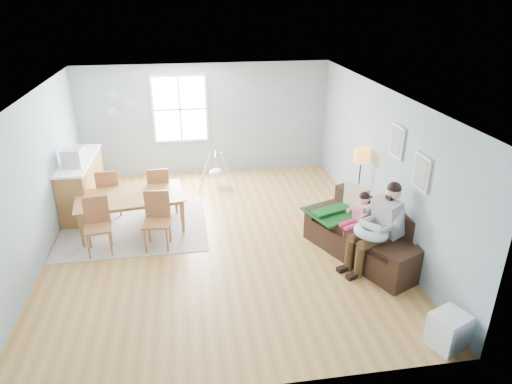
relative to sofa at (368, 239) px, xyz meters
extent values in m
cube|color=#A9743C|center=(-2.51, 0.92, -0.35)|extent=(8.40, 9.40, 0.08)
cube|color=silver|center=(-2.51, 0.92, 2.69)|extent=(8.40, 9.40, 0.60)
cube|color=#7C90A2|center=(-2.51, 5.58, 1.04)|extent=(8.40, 0.08, 3.90)
cube|color=#7C90A2|center=(-2.51, -3.74, 1.04)|extent=(8.40, 0.08, 3.90)
cube|color=#7C90A2|center=(1.65, 0.92, 1.04)|extent=(0.08, 9.40, 3.90)
cube|color=white|center=(-3.11, 4.39, 1.34)|extent=(1.32, 0.06, 1.62)
cube|color=white|center=(-3.11, 4.36, 1.34)|extent=(1.20, 0.02, 1.50)
cube|color=white|center=(-3.11, 4.35, 1.34)|extent=(1.20, 0.03, 0.04)
cube|color=white|center=(-3.11, 4.35, 1.34)|extent=(0.04, 0.03, 1.50)
cube|color=white|center=(0.46, -0.58, 1.44)|extent=(0.04, 0.44, 0.54)
cube|color=#4F5E72|center=(0.44, -0.58, 1.44)|extent=(0.01, 0.36, 0.46)
cube|color=white|center=(0.46, 0.32, 1.64)|extent=(0.04, 0.44, 0.54)
cube|color=#4F5E72|center=(0.44, 0.32, 1.64)|extent=(0.01, 0.36, 0.46)
cylinder|color=#A5B8C6|center=(-4.61, 4.39, 1.74)|extent=(0.24, 0.02, 0.24)
cylinder|color=#A5B8C6|center=(-4.26, 4.39, 1.54)|extent=(0.26, 0.02, 0.26)
cylinder|color=#A5B8C6|center=(-4.66, 4.39, 1.34)|extent=(0.28, 0.02, 0.28)
cube|color=black|center=(-0.06, -0.03, -0.09)|extent=(1.77, 2.38, 0.44)
cube|color=black|center=(0.27, 0.13, 0.35)|extent=(1.10, 2.08, 0.45)
cube|color=black|center=(0.35, -0.93, 0.21)|extent=(0.94, 0.58, 0.17)
cube|color=black|center=(-0.47, 0.87, 0.21)|extent=(0.94, 0.58, 0.17)
cube|color=#135624|center=(-0.38, 0.63, 0.25)|extent=(1.24, 1.16, 0.04)
cube|color=tan|center=(-0.03, 0.62, 0.48)|extent=(0.33, 0.52, 0.51)
cube|color=#949597|center=(0.17, -0.28, 0.56)|extent=(0.53, 0.58, 0.65)
sphere|color=#D9A885|center=(0.23, -0.26, 0.99)|extent=(0.24, 0.24, 0.24)
sphere|color=black|center=(0.23, -0.26, 1.04)|extent=(0.23, 0.23, 0.23)
cylinder|color=#312312|center=(-0.16, -0.53, 0.25)|extent=(0.53, 0.34, 0.17)
cylinder|color=#312312|center=(-0.24, -0.30, 0.25)|extent=(0.53, 0.34, 0.17)
cylinder|color=#312312|center=(-0.38, -0.61, -0.04)|extent=(0.14, 0.14, 0.54)
cylinder|color=#312312|center=(-0.47, -0.39, -0.04)|extent=(0.14, 0.14, 0.54)
cube|color=black|center=(-0.47, -0.64, -0.27)|extent=(0.28, 0.19, 0.08)
cube|color=black|center=(-0.55, -0.42, -0.27)|extent=(0.28, 0.19, 0.08)
torus|color=silver|center=(-0.15, -0.41, 0.37)|extent=(0.77, 0.76, 0.23)
cylinder|color=silver|center=(-0.15, -0.41, 0.46)|extent=(0.31, 0.32, 0.13)
sphere|color=#D9A885|center=(-0.25, -0.26, 0.48)|extent=(0.11, 0.11, 0.11)
cube|color=white|center=(-0.09, 0.18, 0.42)|extent=(0.33, 0.35, 0.39)
sphere|color=#D9A885|center=(-0.06, 0.19, 0.69)|extent=(0.18, 0.18, 0.18)
sphere|color=black|center=(-0.06, 0.19, 0.72)|extent=(0.18, 0.18, 0.18)
cylinder|color=#EB3967|center=(-0.30, 0.02, 0.25)|extent=(0.33, 0.21, 0.10)
cylinder|color=#EB3967|center=(-0.36, 0.15, 0.25)|extent=(0.33, 0.21, 0.10)
cylinder|color=#EB3967|center=(-0.44, -0.04, 0.07)|extent=(0.08, 0.08, 0.32)
cylinder|color=#EB3967|center=(-0.50, 0.10, 0.07)|extent=(0.08, 0.08, 0.32)
cylinder|color=black|center=(0.29, 1.34, -0.30)|extent=(0.26, 0.26, 0.03)
cylinder|color=black|center=(0.29, 1.34, 0.34)|extent=(0.03, 0.03, 1.31)
cylinder|color=orange|center=(0.29, 1.34, 1.05)|extent=(0.30, 0.30, 0.26)
cube|color=white|center=(0.19, -2.28, -0.07)|extent=(0.55, 0.52, 0.48)
cube|color=black|center=(0.01, -2.36, -0.07)|extent=(0.15, 0.32, 0.39)
cube|color=gray|center=(-4.11, 1.58, -0.31)|extent=(2.78, 2.13, 0.01)
imported|color=brown|center=(-4.11, 1.58, 0.04)|extent=(2.14, 1.39, 0.70)
cube|color=#945333|center=(-4.60, 0.80, 0.17)|extent=(0.51, 0.51, 0.04)
cube|color=#945333|center=(-4.63, 1.00, 0.44)|extent=(0.43, 0.10, 0.49)
cylinder|color=#945333|center=(-4.76, 0.59, -0.07)|extent=(0.04, 0.04, 0.48)
cylinder|color=#945333|center=(-4.39, 0.64, -0.07)|extent=(0.04, 0.04, 0.48)
cylinder|color=#945333|center=(-4.80, 0.96, -0.07)|extent=(0.04, 0.04, 0.48)
cylinder|color=#945333|center=(-4.44, 1.00, -0.07)|extent=(0.04, 0.04, 0.48)
cube|color=#945333|center=(-3.60, 0.81, 0.18)|extent=(0.51, 0.51, 0.04)
cube|color=#945333|center=(-3.58, 1.02, 0.46)|extent=(0.44, 0.09, 0.51)
cylinder|color=#945333|center=(-3.81, 0.64, -0.06)|extent=(0.04, 0.04, 0.50)
cylinder|color=#945333|center=(-3.44, 0.60, -0.06)|extent=(0.04, 0.04, 0.50)
cylinder|color=#945333|center=(-3.77, 1.01, -0.06)|extent=(0.04, 0.04, 0.50)
cylinder|color=#945333|center=(-3.40, 0.97, -0.06)|extent=(0.04, 0.04, 0.50)
cube|color=#945333|center=(-4.61, 2.35, 0.17)|extent=(0.49, 0.49, 0.04)
cube|color=#945333|center=(-4.60, 2.14, 0.44)|extent=(0.43, 0.08, 0.50)
cylinder|color=#945333|center=(-4.44, 2.55, -0.07)|extent=(0.04, 0.04, 0.49)
cylinder|color=#945333|center=(-4.81, 2.52, -0.07)|extent=(0.04, 0.04, 0.49)
cylinder|color=#945333|center=(-4.41, 2.18, -0.07)|extent=(0.04, 0.04, 0.49)
cylinder|color=#945333|center=(-4.78, 2.15, -0.07)|extent=(0.04, 0.04, 0.49)
cube|color=#945333|center=(-3.62, 2.36, 0.17)|extent=(0.47, 0.47, 0.04)
cube|color=#945333|center=(-3.61, 2.15, 0.44)|extent=(0.43, 0.06, 0.49)
cylinder|color=#945333|center=(-3.44, 2.55, -0.07)|extent=(0.04, 0.04, 0.48)
cylinder|color=#945333|center=(-3.80, 2.53, -0.07)|extent=(0.04, 0.04, 0.48)
cylinder|color=#945333|center=(-3.43, 2.18, -0.07)|extent=(0.04, 0.04, 0.48)
cylinder|color=#945333|center=(-3.79, 2.17, -0.07)|extent=(0.04, 0.04, 0.48)
cube|color=brown|center=(-5.21, 2.71, 0.22)|extent=(0.58, 1.93, 1.06)
cube|color=white|center=(-5.21, 2.71, 0.76)|extent=(0.62, 1.97, 0.04)
cube|color=#BCBDC2|center=(-5.20, 2.33, 0.96)|extent=(0.40, 0.39, 0.35)
cube|color=black|center=(-5.37, 2.35, 0.96)|extent=(0.05, 0.29, 0.24)
cylinder|color=#BCBDC2|center=(-2.37, 3.43, 0.49)|extent=(0.08, 0.46, 0.04)
ellipsoid|color=beige|center=(-2.37, 3.43, 0.03)|extent=(0.33, 0.33, 0.20)
cylinder|color=#BCBDC2|center=(-2.37, 3.43, 0.26)|extent=(0.01, 0.01, 0.36)
cylinder|color=#BCBDC2|center=(-2.65, 3.21, 0.09)|extent=(0.31, 0.27, 0.80)
cylinder|color=#BCBDC2|center=(-2.14, 3.15, 0.09)|extent=(0.26, 0.32, 0.80)
cylinder|color=#BCBDC2|center=(-2.59, 3.71, 0.09)|extent=(0.26, 0.32, 0.80)
cylinder|color=#BCBDC2|center=(-2.09, 3.66, 0.09)|extent=(0.31, 0.27, 0.80)
camera|label=1|loc=(-2.97, -6.48, 3.94)|focal=32.00mm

